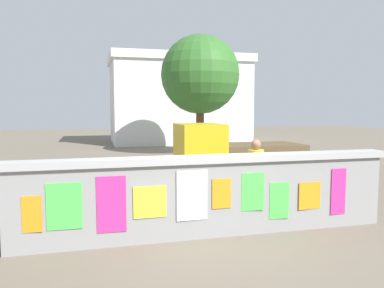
{
  "coord_description": "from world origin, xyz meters",
  "views": [
    {
      "loc": [
        -2.0,
        -6.29,
        2.26
      ],
      "look_at": [
        0.4,
        2.85,
        1.39
      ],
      "focal_mm": 35.4,
      "sensor_mm": 36.0,
      "label": 1
    }
  ],
  "objects_px": {
    "motorcycle": "(77,175)",
    "tree_roadside": "(200,75)",
    "bicycle_near": "(94,204)",
    "auto_rickshaw_truck": "(233,157)",
    "person_walking": "(256,169)"
  },
  "relations": [
    {
      "from": "motorcycle",
      "to": "tree_roadside",
      "type": "bearing_deg",
      "value": 52.36
    },
    {
      "from": "auto_rickshaw_truck",
      "to": "bicycle_near",
      "type": "bearing_deg",
      "value": -148.5
    },
    {
      "from": "bicycle_near",
      "to": "tree_roadside",
      "type": "height_order",
      "value": "tree_roadside"
    },
    {
      "from": "bicycle_near",
      "to": "tree_roadside",
      "type": "distance_m",
      "value": 11.96
    },
    {
      "from": "auto_rickshaw_truck",
      "to": "person_walking",
      "type": "xyz_separation_m",
      "value": [
        -0.51,
        -2.71,
        0.09
      ]
    },
    {
      "from": "bicycle_near",
      "to": "tree_roadside",
      "type": "xyz_separation_m",
      "value": [
        5.12,
        10.2,
        3.55
      ]
    },
    {
      "from": "auto_rickshaw_truck",
      "to": "bicycle_near",
      "type": "distance_m",
      "value": 4.56
    },
    {
      "from": "auto_rickshaw_truck",
      "to": "person_walking",
      "type": "height_order",
      "value": "auto_rickshaw_truck"
    },
    {
      "from": "auto_rickshaw_truck",
      "to": "bicycle_near",
      "type": "xyz_separation_m",
      "value": [
        -3.86,
        -2.37,
        -0.54
      ]
    },
    {
      "from": "auto_rickshaw_truck",
      "to": "motorcycle",
      "type": "relative_size",
      "value": 1.93
    },
    {
      "from": "auto_rickshaw_truck",
      "to": "bicycle_near",
      "type": "height_order",
      "value": "auto_rickshaw_truck"
    },
    {
      "from": "person_walking",
      "to": "tree_roadside",
      "type": "bearing_deg",
      "value": 80.45
    },
    {
      "from": "person_walking",
      "to": "auto_rickshaw_truck",
      "type": "bearing_deg",
      "value": 79.24
    },
    {
      "from": "motorcycle",
      "to": "bicycle_near",
      "type": "xyz_separation_m",
      "value": [
        0.45,
        -2.97,
        -0.1
      ]
    },
    {
      "from": "auto_rickshaw_truck",
      "to": "tree_roadside",
      "type": "bearing_deg",
      "value": 80.87
    }
  ]
}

